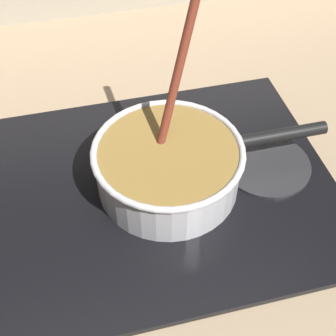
% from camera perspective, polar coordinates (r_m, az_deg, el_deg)
% --- Properties ---
extents(ground, '(2.40, 1.60, 0.04)m').
position_cam_1_polar(ground, '(0.73, 2.57, -13.72)').
color(ground, '#9E8466').
extents(hob_plate, '(0.56, 0.48, 0.01)m').
position_cam_1_polar(hob_plate, '(0.80, -0.00, -2.25)').
color(hob_plate, black).
rests_on(hob_plate, ground).
extents(burner_ring, '(0.19, 0.19, 0.01)m').
position_cam_1_polar(burner_ring, '(0.79, -0.00, -1.78)').
color(burner_ring, '#592D0C').
rests_on(burner_ring, hob_plate).
extents(spare_burner, '(0.16, 0.16, 0.01)m').
position_cam_1_polar(spare_burner, '(0.84, 11.94, 0.43)').
color(spare_burner, '#262628').
rests_on(spare_burner, hob_plate).
extents(cooking_pan, '(0.40, 0.25, 0.29)m').
position_cam_1_polar(cooking_pan, '(0.76, 0.12, 0.33)').
color(cooking_pan, silver).
rests_on(cooking_pan, hob_plate).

